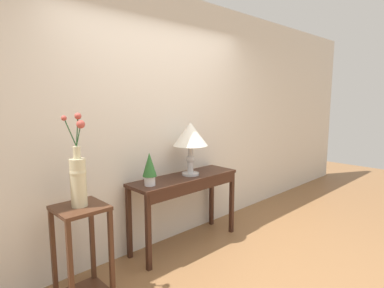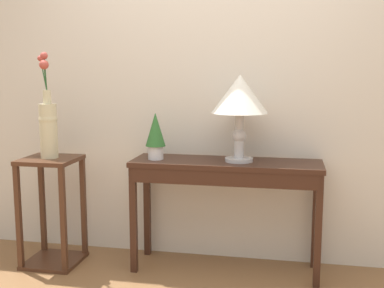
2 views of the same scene
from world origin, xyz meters
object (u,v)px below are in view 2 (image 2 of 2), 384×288
at_px(pedestal_stand_left, 52,211).
at_px(flower_vase_tall, 48,123).
at_px(console_table, 226,178).
at_px(potted_plant_on_console, 155,134).
at_px(table_lamp, 240,98).

height_order(pedestal_stand_left, flower_vase_tall, flower_vase_tall).
height_order(console_table, potted_plant_on_console, potted_plant_on_console).
xyz_separation_m(table_lamp, pedestal_stand_left, (-1.35, -0.13, -0.84)).
distance_m(potted_plant_on_console, pedestal_stand_left, 0.96).
height_order(potted_plant_on_console, pedestal_stand_left, potted_plant_on_console).
distance_m(console_table, flower_vase_tall, 1.32).
relative_size(pedestal_stand_left, flower_vase_tall, 1.06).
bearing_deg(potted_plant_on_console, table_lamp, 3.09).
relative_size(console_table, pedestal_stand_left, 1.66).
xyz_separation_m(table_lamp, potted_plant_on_console, (-0.59, -0.03, -0.26)).
relative_size(console_table, table_lamp, 2.21).
bearing_deg(console_table, potted_plant_on_console, -179.11).
bearing_deg(console_table, table_lamp, 15.21).
bearing_deg(table_lamp, pedestal_stand_left, -174.55).
bearing_deg(pedestal_stand_left, potted_plant_on_console, 7.26).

